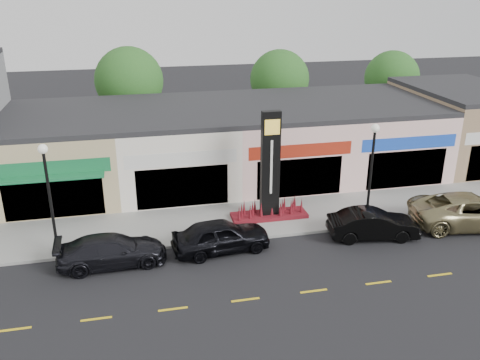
# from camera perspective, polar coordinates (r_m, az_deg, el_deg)

# --- Properties ---
(ground) EXTENTS (120.00, 120.00, 0.00)m
(ground) POSITION_cam_1_polar(r_m,az_deg,el_deg) (24.13, -1.01, -9.34)
(ground) COLOR black
(ground) RESTS_ON ground
(sidewalk) EXTENTS (52.00, 4.30, 0.15)m
(sidewalk) POSITION_cam_1_polar(r_m,az_deg,el_deg) (27.86, -2.78, -4.73)
(sidewalk) COLOR gray
(sidewalk) RESTS_ON ground
(curb) EXTENTS (52.00, 0.20, 0.15)m
(curb) POSITION_cam_1_polar(r_m,az_deg,el_deg) (25.89, -1.93, -6.87)
(curb) COLOR gray
(curb) RESTS_ON ground
(shop_beige) EXTENTS (7.00, 10.85, 4.80)m
(shop_beige) POSITION_cam_1_polar(r_m,az_deg,el_deg) (33.62, -19.43, 2.97)
(shop_beige) COLOR tan
(shop_beige) RESTS_ON ground
(shop_cream) EXTENTS (7.00, 10.01, 4.80)m
(shop_cream) POSITION_cam_1_polar(r_m,az_deg,el_deg) (33.43, -7.47, 3.93)
(shop_cream) COLOR white
(shop_cream) RESTS_ON ground
(shop_pink_w) EXTENTS (7.00, 10.01, 4.80)m
(shop_pink_w) POSITION_cam_1_polar(r_m,az_deg,el_deg) (34.66, 4.15, 4.69)
(shop_pink_w) COLOR beige
(shop_pink_w) RESTS_ON ground
(shop_pink_e) EXTENTS (7.00, 10.01, 4.80)m
(shop_pink_e) POSITION_cam_1_polar(r_m,az_deg,el_deg) (37.20, 14.60, 5.21)
(shop_pink_e) COLOR beige
(shop_pink_e) RESTS_ON ground
(shop_tan) EXTENTS (7.00, 10.01, 5.30)m
(shop_tan) POSITION_cam_1_polar(r_m,az_deg,el_deg) (40.74, 23.53, 5.86)
(shop_tan) COLOR #997359
(shop_tan) RESTS_ON ground
(tree_rear_west) EXTENTS (5.20, 5.20, 7.83)m
(tree_rear_west) POSITION_cam_1_polar(r_m,az_deg,el_deg) (40.47, -12.33, 10.80)
(tree_rear_west) COLOR #382619
(tree_rear_west) RESTS_ON ground
(tree_rear_mid) EXTENTS (4.80, 4.80, 7.29)m
(tree_rear_mid) POSITION_cam_1_polar(r_m,az_deg,el_deg) (42.28, 4.47, 11.19)
(tree_rear_mid) COLOR #382619
(tree_rear_mid) RESTS_ON ground
(tree_rear_east) EXTENTS (4.60, 4.60, 6.94)m
(tree_rear_east) POSITION_cam_1_polar(r_m,az_deg,el_deg) (46.17, 16.66, 10.92)
(tree_rear_east) COLOR #382619
(tree_rear_east) RESTS_ON ground
(lamp_west_near) EXTENTS (0.44, 0.44, 5.47)m
(lamp_west_near) POSITION_cam_1_polar(r_m,az_deg,el_deg) (24.82, -20.69, -0.95)
(lamp_west_near) COLOR black
(lamp_west_near) RESTS_ON sidewalk
(lamp_east_near) EXTENTS (0.44, 0.44, 5.47)m
(lamp_east_near) POSITION_cam_1_polar(r_m,az_deg,el_deg) (27.29, 14.57, 1.75)
(lamp_east_near) COLOR black
(lamp_east_near) RESTS_ON sidewalk
(pylon_sign) EXTENTS (4.20, 1.30, 6.00)m
(pylon_sign) POSITION_cam_1_polar(r_m,az_deg,el_deg) (27.44, 3.38, -0.14)
(pylon_sign) COLOR #540E17
(pylon_sign) RESTS_ON sidewalk
(car_dark_sedan) EXTENTS (2.24, 5.08, 1.45)m
(car_dark_sedan) POSITION_cam_1_polar(r_m,az_deg,el_deg) (24.43, -14.21, -7.69)
(car_dark_sedan) COLOR black
(car_dark_sedan) RESTS_ON ground
(car_black_sedan) EXTENTS (2.45, 4.94, 1.62)m
(car_black_sedan) POSITION_cam_1_polar(r_m,az_deg,el_deg) (24.81, -2.15, -6.29)
(car_black_sedan) COLOR black
(car_black_sedan) RESTS_ON ground
(car_black_conv) EXTENTS (2.24, 4.74, 1.50)m
(car_black_conv) POSITION_cam_1_polar(r_m,az_deg,el_deg) (26.92, 14.71, -4.84)
(car_black_conv) COLOR black
(car_black_conv) RESTS_ON ground
(car_gold_suv) EXTENTS (3.91, 6.72, 1.76)m
(car_gold_suv) POSITION_cam_1_polar(r_m,az_deg,el_deg) (29.92, 24.51, -3.16)
(car_gold_suv) COLOR #93895E
(car_gold_suv) RESTS_ON ground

